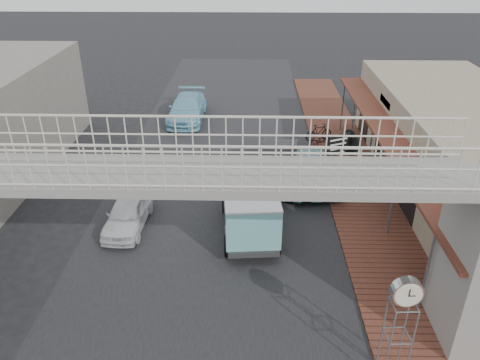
{
  "coord_description": "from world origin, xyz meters",
  "views": [
    {
      "loc": [
        1.5,
        -14.34,
        10.47
      ],
      "look_at": [
        1.12,
        2.1,
        1.8
      ],
      "focal_mm": 35.0,
      "sensor_mm": 36.0,
      "label": 1
    }
  ],
  "objects_px": {
    "white_hatchback": "(128,213)",
    "angkot_van": "(249,202)",
    "motorcycle_near": "(322,140)",
    "arrow_sign": "(354,143)",
    "motorcycle_far": "(319,132)",
    "angkot_far": "(187,108)",
    "angkot_curb": "(307,167)",
    "dark_sedan": "(277,165)",
    "street_clock": "(406,296)"
  },
  "relations": [
    {
      "from": "white_hatchback",
      "to": "angkot_far",
      "type": "height_order",
      "value": "angkot_far"
    },
    {
      "from": "angkot_far",
      "to": "angkot_van",
      "type": "bearing_deg",
      "value": -71.52
    },
    {
      "from": "street_clock",
      "to": "arrow_sign",
      "type": "height_order",
      "value": "arrow_sign"
    },
    {
      "from": "white_hatchback",
      "to": "angkot_van",
      "type": "height_order",
      "value": "angkot_van"
    },
    {
      "from": "white_hatchback",
      "to": "angkot_van",
      "type": "relative_size",
      "value": 0.78
    },
    {
      "from": "white_hatchback",
      "to": "motorcycle_far",
      "type": "height_order",
      "value": "white_hatchback"
    },
    {
      "from": "white_hatchback",
      "to": "dark_sedan",
      "type": "bearing_deg",
      "value": 35.94
    },
    {
      "from": "angkot_curb",
      "to": "motorcycle_near",
      "type": "distance_m",
      "value": 4.04
    },
    {
      "from": "angkot_curb",
      "to": "angkot_van",
      "type": "distance_m",
      "value": 5.18
    },
    {
      "from": "angkot_far",
      "to": "street_clock",
      "type": "height_order",
      "value": "street_clock"
    },
    {
      "from": "motorcycle_near",
      "to": "arrow_sign",
      "type": "relative_size",
      "value": 0.49
    },
    {
      "from": "motorcycle_near",
      "to": "arrow_sign",
      "type": "height_order",
      "value": "arrow_sign"
    },
    {
      "from": "motorcycle_near",
      "to": "dark_sedan",
      "type": "bearing_deg",
      "value": 122.23
    },
    {
      "from": "angkot_far",
      "to": "arrow_sign",
      "type": "relative_size",
      "value": 1.64
    },
    {
      "from": "motorcycle_near",
      "to": "motorcycle_far",
      "type": "height_order",
      "value": "motorcycle_far"
    },
    {
      "from": "dark_sedan",
      "to": "angkot_van",
      "type": "height_order",
      "value": "angkot_van"
    },
    {
      "from": "motorcycle_near",
      "to": "angkot_far",
      "type": "bearing_deg",
      "value": 38.38
    },
    {
      "from": "motorcycle_near",
      "to": "arrow_sign",
      "type": "distance_m",
      "value": 5.74
    },
    {
      "from": "angkot_curb",
      "to": "motorcycle_far",
      "type": "relative_size",
      "value": 3.25
    },
    {
      "from": "angkot_far",
      "to": "angkot_curb",
      "type": "bearing_deg",
      "value": -49.99
    },
    {
      "from": "angkot_curb",
      "to": "angkot_far",
      "type": "relative_size",
      "value": 1.01
    },
    {
      "from": "motorcycle_near",
      "to": "motorcycle_far",
      "type": "distance_m",
      "value": 0.96
    },
    {
      "from": "motorcycle_near",
      "to": "motorcycle_far",
      "type": "bearing_deg",
      "value": -17.76
    },
    {
      "from": "motorcycle_far",
      "to": "arrow_sign",
      "type": "xyz_separation_m",
      "value": [
        0.55,
        -6.26,
        2.06
      ]
    },
    {
      "from": "angkot_van",
      "to": "motorcycle_near",
      "type": "bearing_deg",
      "value": 59.62
    },
    {
      "from": "motorcycle_far",
      "to": "angkot_far",
      "type": "bearing_deg",
      "value": 47.81
    },
    {
      "from": "motorcycle_near",
      "to": "angkot_van",
      "type": "bearing_deg",
      "value": 131.71
    },
    {
      "from": "angkot_van",
      "to": "dark_sedan",
      "type": "bearing_deg",
      "value": 68.96
    },
    {
      "from": "dark_sedan",
      "to": "motorcycle_far",
      "type": "distance_m",
      "value": 5.35
    },
    {
      "from": "angkot_far",
      "to": "angkot_van",
      "type": "distance_m",
      "value": 13.23
    },
    {
      "from": "angkot_curb",
      "to": "street_clock",
      "type": "xyz_separation_m",
      "value": [
        1.12,
        -11.05,
        1.97
      ]
    },
    {
      "from": "dark_sedan",
      "to": "angkot_van",
      "type": "xyz_separation_m",
      "value": [
        -1.31,
        -4.46,
        0.57
      ]
    },
    {
      "from": "motorcycle_far",
      "to": "dark_sedan",
      "type": "bearing_deg",
      "value": 132.95
    },
    {
      "from": "street_clock",
      "to": "angkot_far",
      "type": "bearing_deg",
      "value": 109.16
    },
    {
      "from": "arrow_sign",
      "to": "angkot_curb",
      "type": "bearing_deg",
      "value": 115.17
    },
    {
      "from": "angkot_far",
      "to": "motorcycle_far",
      "type": "xyz_separation_m",
      "value": [
        7.85,
        -3.44,
        -0.17
      ]
    },
    {
      "from": "dark_sedan",
      "to": "white_hatchback",
      "type": "bearing_deg",
      "value": -139.24
    },
    {
      "from": "angkot_curb",
      "to": "white_hatchback",
      "type": "bearing_deg",
      "value": 22.7
    },
    {
      "from": "angkot_curb",
      "to": "street_clock",
      "type": "distance_m",
      "value": 11.28
    },
    {
      "from": "motorcycle_far",
      "to": "arrow_sign",
      "type": "distance_m",
      "value": 6.61
    },
    {
      "from": "angkot_curb",
      "to": "angkot_far",
      "type": "bearing_deg",
      "value": -56.45
    },
    {
      "from": "white_hatchback",
      "to": "motorcycle_far",
      "type": "xyz_separation_m",
      "value": [
        8.72,
        8.83,
        -0.03
      ]
    },
    {
      "from": "angkot_far",
      "to": "angkot_van",
      "type": "relative_size",
      "value": 1.12
    },
    {
      "from": "white_hatchback",
      "to": "dark_sedan",
      "type": "xyz_separation_m",
      "value": [
        6.16,
        4.13,
        0.2
      ]
    },
    {
      "from": "angkot_van",
      "to": "motorcycle_far",
      "type": "bearing_deg",
      "value": 62.41
    },
    {
      "from": "angkot_van",
      "to": "arrow_sign",
      "type": "distance_m",
      "value": 5.42
    },
    {
      "from": "dark_sedan",
      "to": "motorcycle_near",
      "type": "relative_size",
      "value": 3.17
    },
    {
      "from": "motorcycle_far",
      "to": "street_clock",
      "type": "relative_size",
      "value": 0.51
    },
    {
      "from": "motorcycle_far",
      "to": "angkot_van",
      "type": "bearing_deg",
      "value": 138.64
    },
    {
      "from": "dark_sedan",
      "to": "angkot_far",
      "type": "xyz_separation_m",
      "value": [
        -5.29,
        8.14,
        -0.06
      ]
    }
  ]
}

